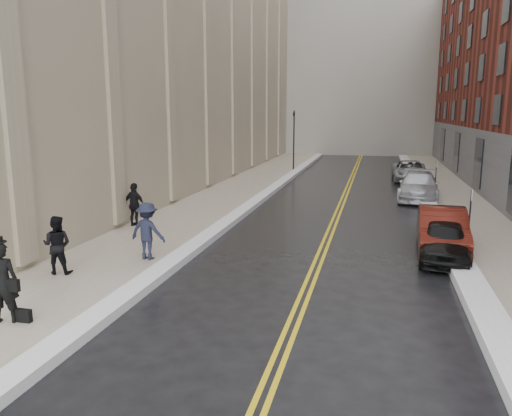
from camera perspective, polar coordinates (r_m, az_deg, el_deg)
The scene contains 18 objects.
ground at distance 13.91m, azimuth -5.54°, elevation -10.67°, with size 160.00×160.00×0.00m, color black.
sidewalk_left at distance 29.97m, azimuth -3.69°, elevation 1.27°, with size 4.00×64.00×0.15m, color gray.
sidewalk_right at distance 29.03m, azimuth 22.68°, elevation 0.11°, with size 3.00×64.00×0.15m, color gray.
lane_stripe_a at distance 28.72m, azimuth 9.54°, elevation 0.57°, with size 0.12×64.00×0.01m, color gold.
lane_stripe_b at distance 28.71m, azimuth 10.01°, elevation 0.54°, with size 0.12×64.00×0.01m, color gold.
snow_ridge_left at distance 29.37m, azimuth 0.60°, elevation 1.20°, with size 0.70×60.80×0.26m, color white.
snow_ridge_right at distance 28.77m, azimuth 19.06°, elevation 0.43°, with size 0.85×60.80×0.30m, color white.
traffic_signal at distance 42.81m, azimuth 4.35°, elevation 8.22°, with size 0.18×0.15×5.20m.
parking_sign_near at distance 20.86m, azimuth 23.27°, elevation -0.32°, with size 0.06×0.35×2.23m.
parking_sign_far at distance 32.62m, azimuth 19.87°, elevation 3.70°, with size 0.06×0.35×2.23m.
car_black at distance 18.55m, azimuth 20.72°, elevation -3.55°, with size 1.64×4.07×1.39m, color black.
car_maroon at distance 19.83m, azimuth 20.49°, elevation -2.33°, with size 1.68×4.82×1.59m, color #44120C.
car_silver_near at distance 30.98m, azimuth 18.09°, elevation 2.41°, with size 2.23×5.49×1.59m, color #B6B8BF.
car_silver_far at distance 39.06m, azimuth 17.22°, elevation 4.07°, with size 2.51×5.44×1.51m, color #9DA0A5.
pedestrian_main at distance 13.35m, azimuth -26.99°, elevation -7.61°, with size 0.72×0.47×1.98m, color black.
pedestrian_a at distance 16.66m, azimuth -21.79°, elevation -3.92°, with size 0.89×0.69×1.83m, color black.
pedestrian_b at distance 17.33m, azimuth -12.30°, elevation -2.59°, with size 1.27×0.73×1.96m, color black.
pedestrian_c at distance 22.44m, azimuth -13.69°, elevation 0.37°, with size 1.13×0.47×1.92m, color black.
Camera 1 is at (4.31, -12.20, 5.12)m, focal length 35.00 mm.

